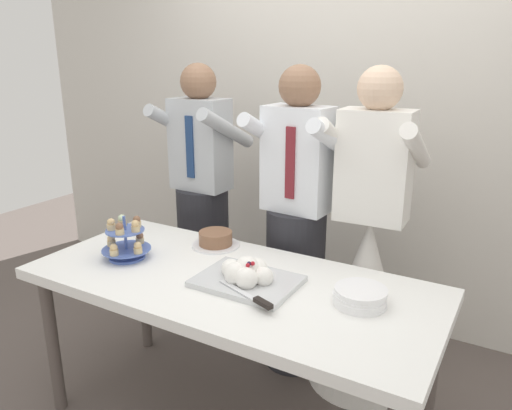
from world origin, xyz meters
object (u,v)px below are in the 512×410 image
(dessert_table, at_px, (230,294))
(person_guest, at_px, (203,215))
(round_cake, at_px, (216,240))
(person_groom, at_px, (296,240))
(cupcake_stand, at_px, (126,241))
(plate_stack, at_px, (360,296))
(person_bride, at_px, (366,281))
(main_cake_tray, at_px, (247,275))

(dessert_table, xyz_separation_m, person_guest, (-0.67, 0.72, 0.05))
(round_cake, bearing_deg, person_groom, 50.00)
(dessert_table, bearing_deg, cupcake_stand, -173.92)
(plate_stack, height_order, person_groom, person_groom)
(person_bride, height_order, person_guest, same)
(plate_stack, height_order, person_bride, person_bride)
(dessert_table, xyz_separation_m, person_groom, (0.02, 0.62, 0.05))
(dessert_table, relative_size, cupcake_stand, 7.83)
(person_bride, bearing_deg, person_guest, 176.63)
(cupcake_stand, bearing_deg, round_cake, 50.55)
(cupcake_stand, relative_size, person_guest, 0.14)
(person_bride, relative_size, person_guest, 1.00)
(plate_stack, height_order, person_guest, person_guest)
(main_cake_tray, bearing_deg, person_groom, 96.68)
(plate_stack, distance_m, person_guest, 1.40)
(cupcake_stand, bearing_deg, main_cake_tray, 4.06)
(cupcake_stand, xyz_separation_m, round_cake, (0.28, 0.34, -0.05))
(person_bride, bearing_deg, person_groom, -174.53)
(round_cake, bearing_deg, dessert_table, -46.66)
(dessert_table, distance_m, plate_stack, 0.58)
(dessert_table, bearing_deg, person_groom, 87.96)
(round_cake, bearing_deg, plate_stack, -14.77)
(round_cake, xyz_separation_m, person_bride, (0.67, 0.38, -0.23))
(cupcake_stand, xyz_separation_m, person_bride, (0.95, 0.72, -0.28))
(plate_stack, bearing_deg, round_cake, 165.23)
(person_guest, bearing_deg, round_cake, -47.58)
(dessert_table, distance_m, person_groom, 0.62)
(person_guest, bearing_deg, cupcake_stand, -80.84)
(plate_stack, xyz_separation_m, person_groom, (-0.54, 0.56, -0.06))
(dessert_table, xyz_separation_m, person_bride, (0.41, 0.66, -0.12))
(main_cake_tray, relative_size, person_groom, 0.26)
(dessert_table, bearing_deg, plate_stack, 6.28)
(plate_stack, relative_size, round_cake, 0.88)
(plate_stack, relative_size, person_bride, 0.13)
(main_cake_tray, relative_size, person_bride, 0.26)
(cupcake_stand, distance_m, person_bride, 1.22)
(person_groom, xyz_separation_m, person_guest, (-0.69, 0.10, 0.00))
(cupcake_stand, height_order, person_guest, person_guest)
(main_cake_tray, bearing_deg, cupcake_stand, -175.94)
(round_cake, height_order, person_guest, person_guest)
(cupcake_stand, relative_size, main_cake_tray, 0.54)
(person_bride, bearing_deg, plate_stack, -75.53)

